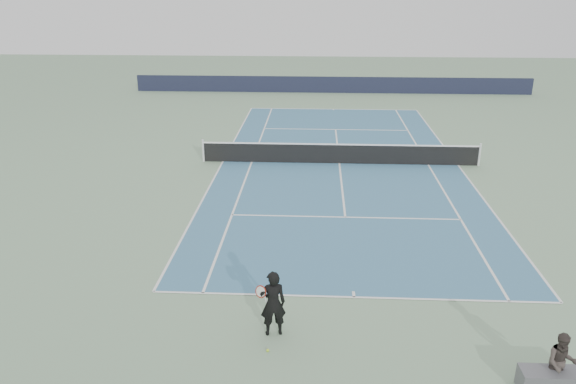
{
  "coord_description": "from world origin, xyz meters",
  "views": [
    {
      "loc": [
        -1.09,
        -25.09,
        7.99
      ],
      "look_at": [
        -2.05,
        -6.82,
        1.1
      ],
      "focal_mm": 35.0,
      "sensor_mm": 36.0,
      "label": 1
    }
  ],
  "objects_px": {
    "tennis_player": "(273,303)",
    "spectator_bench": "(559,371)",
    "tennis_net": "(340,153)",
    "tennis_ball": "(268,350)"
  },
  "relations": [
    {
      "from": "spectator_bench",
      "to": "tennis_ball",
      "type": "bearing_deg",
      "value": 170.64
    },
    {
      "from": "tennis_ball",
      "to": "spectator_bench",
      "type": "xyz_separation_m",
      "value": [
        6.1,
        -1.01,
        0.46
      ]
    },
    {
      "from": "tennis_player",
      "to": "tennis_net",
      "type": "bearing_deg",
      "value": 81.45
    },
    {
      "from": "tennis_net",
      "to": "spectator_bench",
      "type": "relative_size",
      "value": 8.06
    },
    {
      "from": "tennis_net",
      "to": "tennis_ball",
      "type": "relative_size",
      "value": 186.26
    },
    {
      "from": "tennis_ball",
      "to": "spectator_bench",
      "type": "distance_m",
      "value": 6.2
    },
    {
      "from": "tennis_net",
      "to": "tennis_player",
      "type": "distance_m",
      "value": 13.79
    },
    {
      "from": "tennis_player",
      "to": "spectator_bench",
      "type": "xyz_separation_m",
      "value": [
        6.03,
        -1.72,
        -0.35
      ]
    },
    {
      "from": "spectator_bench",
      "to": "tennis_net",
      "type": "bearing_deg",
      "value": 104.52
    },
    {
      "from": "tennis_net",
      "to": "spectator_bench",
      "type": "xyz_separation_m",
      "value": [
        3.98,
        -15.35,
        -0.01
      ]
    }
  ]
}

